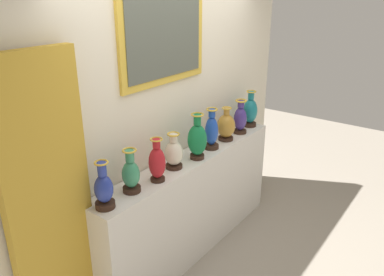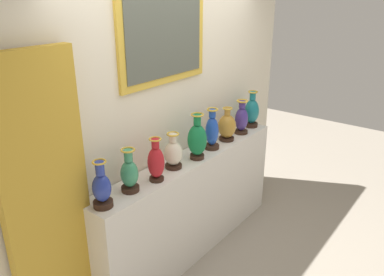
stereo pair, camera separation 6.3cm
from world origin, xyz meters
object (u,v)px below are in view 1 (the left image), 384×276
Objects in this scene: vase_crimson at (157,163)px; vase_ivory at (174,153)px; vase_teal at (250,111)px; vase_sapphire at (212,131)px; vase_emerald at (197,140)px; vase_indigo at (240,119)px; vase_cobalt at (104,189)px; vase_jade at (131,174)px; vase_ochre at (226,126)px.

vase_crimson is 0.27m from vase_ivory.
vase_crimson is at bearing -178.70° from vase_teal.
vase_sapphire reaches higher than vase_crimson.
vase_teal is at bearing 2.12° from vase_emerald.
vase_indigo is (1.08, -0.03, 0.02)m from vase_ivory.
vase_teal reaches higher than vase_indigo.
vase_teal is at bearing 1.30° from vase_crimson.
vase_ivory is 1.08m from vase_indigo.
vase_sapphire is 0.99× the size of vase_teal.
vase_cobalt is 1.06m from vase_emerald.
vase_emerald is 0.28m from vase_sapphire.
vase_sapphire reaches higher than vase_cobalt.
vase_sapphire is 0.78m from vase_teal.
vase_emerald reaches higher than vase_jade.
vase_emerald reaches higher than vase_indigo.
vase_crimson is 0.91× the size of vase_sapphire.
vase_ivory is 1.33m from vase_teal.
vase_ochre is at bearing -0.01° from vase_cobalt.
vase_cobalt is 1.12× the size of vase_ivory.
vase_emerald is 1.24× the size of vase_ochre.
vase_ivory is at bearing 9.39° from vase_crimson.
vase_sapphire is at bearing 5.88° from vase_emerald.
vase_jade reaches higher than vase_ivory.
vase_sapphire is 0.27m from vase_ochre.
vase_emerald is 0.55m from vase_ochre.
vase_ochre is 0.26m from vase_indigo.
vase_sapphire is (1.34, -0.00, 0.03)m from vase_cobalt.
vase_jade is 0.82× the size of vase_emerald.
vase_sapphire is at bearing -1.87° from vase_ivory.
vase_ivory is at bearing 179.69° from vase_teal.
vase_cobalt is 0.98× the size of vase_crimson.
vase_indigo is (1.59, -0.02, 0.01)m from vase_jade.
vase_teal is at bearing -0.31° from vase_ivory.
vase_ivory is at bearing 170.38° from vase_emerald.
vase_jade is at bearing -179.80° from vase_ivory.
vase_emerald is at bearing -174.12° from vase_sapphire.
vase_crimson is (0.53, -0.03, 0.02)m from vase_cobalt.
vase_cobalt is at bearing 176.78° from vase_crimson.
vase_emerald reaches higher than vase_cobalt.
vase_ivory is at bearing 178.13° from vase_sapphire.
vase_indigo is (0.53, -0.01, -0.01)m from vase_sapphire.
vase_teal reaches higher than vase_jade.
vase_ivory is 0.55m from vase_sapphire.
vase_emerald reaches higher than vase_sapphire.
vase_cobalt is 0.98× the size of vase_indigo.
vase_sapphire is at bearing -179.15° from vase_ochre.
vase_emerald is 1.06m from vase_teal.
vase_sapphire is at bearing -0.87° from vase_jade.
vase_cobalt is at bearing 179.99° from vase_ochre.
vase_indigo reaches higher than vase_cobalt.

